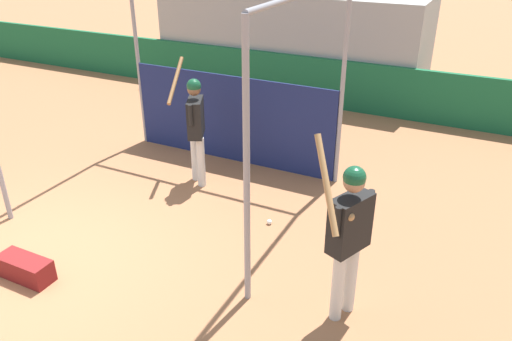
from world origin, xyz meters
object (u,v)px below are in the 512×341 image
(equipment_bag, at_px, (25,268))
(baseball, at_px, (269,222))
(player_waiting, at_px, (349,230))
(player_batter, at_px, (195,122))

(equipment_bag, distance_m, baseball, 3.18)
(equipment_bag, relative_size, baseball, 9.46)
(equipment_bag, bearing_deg, baseball, 48.20)
(player_waiting, bearing_deg, player_batter, -99.73)
(player_batter, xyz_separation_m, equipment_bag, (-0.53, -3.03, -0.92))
(player_batter, height_order, player_waiting, player_waiting)
(equipment_bag, height_order, baseball, equipment_bag)
(player_batter, xyz_separation_m, baseball, (1.59, -0.66, -1.02))
(equipment_bag, bearing_deg, player_waiting, 16.81)
(player_waiting, distance_m, baseball, 2.21)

